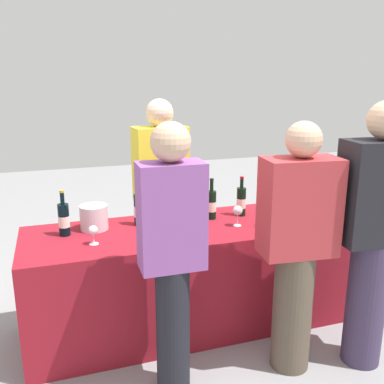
# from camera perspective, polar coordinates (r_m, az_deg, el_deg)

# --- Properties ---
(ground_plane) EXTENTS (12.00, 12.00, 0.00)m
(ground_plane) POSITION_cam_1_polar(r_m,az_deg,el_deg) (3.34, -0.00, -16.81)
(ground_plane) COLOR gray
(tasting_table) EXTENTS (2.30, 0.73, 0.75)m
(tasting_table) POSITION_cam_1_polar(r_m,az_deg,el_deg) (3.16, -0.00, -11.02)
(tasting_table) COLOR maroon
(tasting_table) RESTS_ON ground_plane
(wine_bottle_0) EXTENTS (0.07, 0.07, 0.31)m
(wine_bottle_0) POSITION_cam_1_polar(r_m,az_deg,el_deg) (2.94, -16.67, -3.48)
(wine_bottle_0) COLOR black
(wine_bottle_0) RESTS_ON tasting_table
(wine_bottle_1) EXTENTS (0.07, 0.07, 0.31)m
(wine_bottle_1) POSITION_cam_1_polar(r_m,az_deg,el_deg) (3.04, -7.05, -2.29)
(wine_bottle_1) COLOR black
(wine_bottle_1) RESTS_ON tasting_table
(wine_bottle_2) EXTENTS (0.07, 0.07, 0.34)m
(wine_bottle_2) POSITION_cam_1_polar(r_m,az_deg,el_deg) (3.10, -3.97, -1.71)
(wine_bottle_2) COLOR black
(wine_bottle_2) RESTS_ON tasting_table
(wine_bottle_3) EXTENTS (0.07, 0.07, 0.33)m
(wine_bottle_3) POSITION_cam_1_polar(r_m,az_deg,el_deg) (3.12, -1.92, -1.67)
(wine_bottle_3) COLOR black
(wine_bottle_3) RESTS_ON tasting_table
(wine_bottle_4) EXTENTS (0.07, 0.07, 0.31)m
(wine_bottle_4) POSITION_cam_1_polar(r_m,az_deg,el_deg) (3.11, 0.14, -1.86)
(wine_bottle_4) COLOR black
(wine_bottle_4) RESTS_ON tasting_table
(wine_bottle_5) EXTENTS (0.07, 0.07, 0.30)m
(wine_bottle_5) POSITION_cam_1_polar(r_m,az_deg,el_deg) (3.15, 2.60, -1.65)
(wine_bottle_5) COLOR black
(wine_bottle_5) RESTS_ON tasting_table
(wine_bottle_6) EXTENTS (0.07, 0.07, 0.30)m
(wine_bottle_6) POSITION_cam_1_polar(r_m,az_deg,el_deg) (3.24, 6.56, -1.23)
(wine_bottle_6) COLOR black
(wine_bottle_6) RESTS_ON tasting_table
(wine_bottle_7) EXTENTS (0.07, 0.07, 0.32)m
(wine_bottle_7) POSITION_cam_1_polar(r_m,az_deg,el_deg) (3.48, 13.27, -0.33)
(wine_bottle_7) COLOR black
(wine_bottle_7) RESTS_ON tasting_table
(wine_glass_0) EXTENTS (0.06, 0.06, 0.12)m
(wine_glass_0) POSITION_cam_1_polar(r_m,az_deg,el_deg) (2.74, -13.00, -5.11)
(wine_glass_0) COLOR silver
(wine_glass_0) RESTS_ON tasting_table
(wine_glass_1) EXTENTS (0.07, 0.07, 0.15)m
(wine_glass_1) POSITION_cam_1_polar(r_m,az_deg,el_deg) (3.01, 6.09, -2.54)
(wine_glass_1) COLOR silver
(wine_glass_1) RESTS_ON tasting_table
(wine_glass_2) EXTENTS (0.07, 0.07, 0.14)m
(wine_glass_2) POSITION_cam_1_polar(r_m,az_deg,el_deg) (3.02, 9.87, -2.76)
(wine_glass_2) COLOR silver
(wine_glass_2) RESTS_ON tasting_table
(wine_glass_3) EXTENTS (0.07, 0.07, 0.14)m
(wine_glass_3) POSITION_cam_1_polar(r_m,az_deg,el_deg) (3.12, 13.24, -2.32)
(wine_glass_3) COLOR silver
(wine_glass_3) RESTS_ON tasting_table
(ice_bucket) EXTENTS (0.19, 0.19, 0.17)m
(ice_bucket) POSITION_cam_1_polar(r_m,az_deg,el_deg) (3.01, -12.91, -3.31)
(ice_bucket) COLOR silver
(ice_bucket) RESTS_ON tasting_table
(server_pouring) EXTENTS (0.43, 0.26, 1.61)m
(server_pouring) POSITION_cam_1_polar(r_m,az_deg,el_deg) (3.48, -4.14, 0.00)
(server_pouring) COLOR #3F3351
(server_pouring) RESTS_ON ground_plane
(guest_0) EXTENTS (0.35, 0.21, 1.55)m
(guest_0) POSITION_cam_1_polar(r_m,az_deg,el_deg) (2.32, -2.68, -8.03)
(guest_0) COLOR black
(guest_0) RESTS_ON ground_plane
(guest_1) EXTENTS (0.46, 0.29, 1.54)m
(guest_1) POSITION_cam_1_polar(r_m,az_deg,el_deg) (2.61, 13.74, -6.76)
(guest_1) COLOR brown
(guest_1) RESTS_ON ground_plane
(guest_2) EXTENTS (0.45, 0.28, 1.64)m
(guest_2) POSITION_cam_1_polar(r_m,az_deg,el_deg) (2.77, 23.05, -4.77)
(guest_2) COLOR #3F3351
(guest_2) RESTS_ON ground_plane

